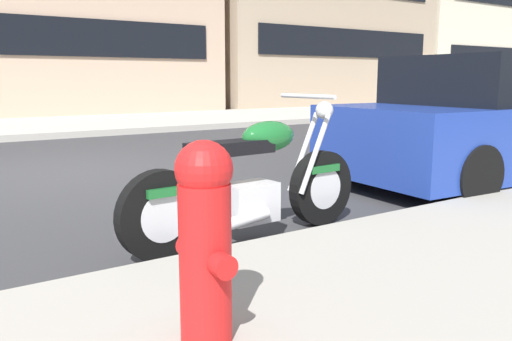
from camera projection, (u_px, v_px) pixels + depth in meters
name	position (u px, v px, depth m)	size (l,w,h in m)	color
ground_plane	(70.00, 172.00, 7.10)	(260.00, 260.00, 0.00)	#333335
sidewalk_far_curb	(359.00, 111.00, 19.14)	(120.00, 5.00, 0.14)	#ADA89E
parking_stall_stripe	(193.00, 236.00, 4.21)	(0.12, 2.20, 0.01)	silver
parked_motorcycle	(253.00, 186.00, 4.06)	(2.17, 0.62, 1.12)	black
parked_car_across_street	(491.00, 123.00, 6.46)	(4.19, 2.09, 1.50)	navy
car_opposite_curb	(463.00, 95.00, 16.98)	(4.26, 1.99, 1.51)	#AD1919
fire_hydrant	(205.00, 237.00, 2.19)	(0.24, 0.36, 0.86)	red
townhouse_corner_block	(431.00, 12.00, 31.78)	(12.13, 10.57, 10.27)	beige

